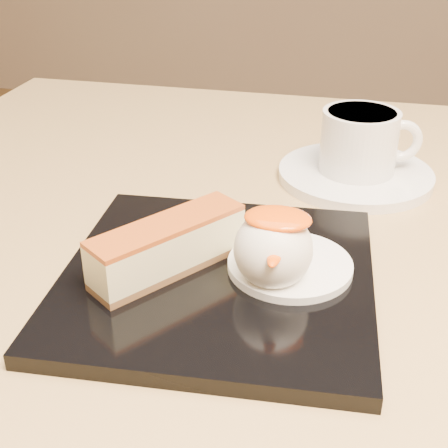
% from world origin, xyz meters
% --- Properties ---
extents(table, '(0.80, 0.80, 0.72)m').
position_xyz_m(table, '(0.00, 0.00, 0.56)').
color(table, black).
rests_on(table, ground).
extents(dessert_plate, '(0.23, 0.23, 0.01)m').
position_xyz_m(dessert_plate, '(-0.01, -0.07, 0.73)').
color(dessert_plate, black).
rests_on(dessert_plate, table).
extents(cheesecake, '(0.10, 0.11, 0.04)m').
position_xyz_m(cheesecake, '(-0.04, -0.07, 0.75)').
color(cheesecake, brown).
rests_on(cheesecake, dessert_plate).
extents(cream_smear, '(0.09, 0.09, 0.01)m').
position_xyz_m(cream_smear, '(0.04, -0.05, 0.73)').
color(cream_smear, white).
rests_on(cream_smear, dessert_plate).
extents(ice_cream_scoop, '(0.05, 0.05, 0.05)m').
position_xyz_m(ice_cream_scoop, '(0.03, -0.07, 0.76)').
color(ice_cream_scoop, white).
rests_on(ice_cream_scoop, cream_smear).
extents(mango_sauce, '(0.05, 0.03, 0.01)m').
position_xyz_m(mango_sauce, '(0.04, -0.07, 0.78)').
color(mango_sauce, '#FF5408').
rests_on(mango_sauce, ice_cream_scoop).
extents(mint_sprig, '(0.04, 0.03, 0.00)m').
position_xyz_m(mint_sprig, '(0.01, -0.03, 0.74)').
color(mint_sprig, '#2E8E42').
rests_on(mint_sprig, cream_smear).
extents(saucer, '(0.15, 0.15, 0.01)m').
position_xyz_m(saucer, '(0.08, 0.14, 0.72)').
color(saucer, white).
rests_on(saucer, table).
extents(coffee_cup, '(0.10, 0.07, 0.06)m').
position_xyz_m(coffee_cup, '(0.08, 0.14, 0.76)').
color(coffee_cup, white).
rests_on(coffee_cup, saucer).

